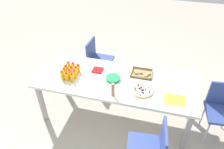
{
  "coord_description": "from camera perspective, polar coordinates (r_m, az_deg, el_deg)",
  "views": [
    {
      "loc": [
        0.54,
        -2.25,
        2.59
      ],
      "look_at": [
        -0.07,
        0.07,
        0.74
      ],
      "focal_mm": 33.98,
      "sensor_mm": 36.0,
      "label": 1
    }
  ],
  "objects": [
    {
      "name": "ground_plane",
      "position": [
        3.47,
        0.82,
        -10.71
      ],
      "size": [
        12.0,
        12.0,
        0.0
      ],
      "primitive_type": "plane",
      "color": "#B2A899"
    },
    {
      "name": "party_table",
      "position": [
        3.01,
        0.93,
        -2.26
      ],
      "size": [
        2.24,
        0.86,
        0.72
      ],
      "color": "white",
      "rests_on": "ground_plane"
    },
    {
      "name": "chair_far_left",
      "position": [
        3.85,
        -3.97,
        4.53
      ],
      "size": [
        0.42,
        0.42,
        0.83
      ],
      "rotation": [
        0.0,
        0.0,
        -1.61
      ],
      "color": "#33478C",
      "rests_on": "ground_plane"
    },
    {
      "name": "chair_near_right",
      "position": [
        2.54,
        10.46,
        -18.66
      ],
      "size": [
        0.44,
        0.44,
        0.83
      ],
      "rotation": [
        0.0,
        0.0,
        1.67
      ],
      "color": "#33478C",
      "rests_on": "ground_plane"
    },
    {
      "name": "chair_end",
      "position": [
        3.24,
        27.39,
        -7.85
      ],
      "size": [
        0.43,
        0.43,
        0.83
      ],
      "rotation": [
        0.0,
        0.0,
        3.23
      ],
      "color": "#33478C",
      "rests_on": "ground_plane"
    },
    {
      "name": "juice_bottle_0",
      "position": [
        3.01,
        -13.23,
        -0.25
      ],
      "size": [
        0.05,
        0.05,
        0.15
      ],
      "color": "#FAAD14",
      "rests_on": "party_table"
    },
    {
      "name": "juice_bottle_1",
      "position": [
        2.98,
        -12.11,
        -0.5
      ],
      "size": [
        0.06,
        0.06,
        0.14
      ],
      "color": "#FAAF14",
      "rests_on": "party_table"
    },
    {
      "name": "juice_bottle_2",
      "position": [
        2.95,
        -10.69,
        -0.76
      ],
      "size": [
        0.06,
        0.06,
        0.14
      ],
      "color": "#FAAB14",
      "rests_on": "party_table"
    },
    {
      "name": "juice_bottle_3",
      "position": [
        3.07,
        -12.67,
        0.63
      ],
      "size": [
        0.05,
        0.05,
        0.15
      ],
      "color": "#F9AD14",
      "rests_on": "party_table"
    },
    {
      "name": "juice_bottle_4",
      "position": [
        3.04,
        -11.36,
        0.29
      ],
      "size": [
        0.06,
        0.06,
        0.14
      ],
      "color": "#FAAB14",
      "rests_on": "party_table"
    },
    {
      "name": "juice_bottle_5",
      "position": [
        3.01,
        -10.1,
        0.11
      ],
      "size": [
        0.06,
        0.06,
        0.15
      ],
      "color": "#F9AC14",
      "rests_on": "party_table"
    },
    {
      "name": "juice_bottle_6",
      "position": [
        3.12,
        -12.26,
        1.36
      ],
      "size": [
        0.06,
        0.06,
        0.15
      ],
      "color": "#F9AF14",
      "rests_on": "party_table"
    },
    {
      "name": "juice_bottle_7",
      "position": [
        3.08,
        -10.83,
        1.1
      ],
      "size": [
        0.06,
        0.06,
        0.15
      ],
      "color": "#FAAD14",
      "rests_on": "party_table"
    },
    {
      "name": "juice_bottle_8",
      "position": [
        3.06,
        -9.69,
        0.98
      ],
      "size": [
        0.05,
        0.05,
        0.14
      ],
      "color": "#FAAF14",
      "rests_on": "party_table"
    },
    {
      "name": "juice_bottle_9",
      "position": [
        3.18,
        -11.6,
        2.22
      ],
      "size": [
        0.06,
        0.06,
        0.15
      ],
      "color": "#F9AD14",
      "rests_on": "party_table"
    },
    {
      "name": "juice_bottle_10",
      "position": [
        3.15,
        -10.38,
        2.04
      ],
      "size": [
        0.06,
        0.06,
        0.15
      ],
      "color": "#FAAE14",
      "rests_on": "party_table"
    },
    {
      "name": "juice_bottle_11",
      "position": [
        3.12,
        -9.05,
        1.67
      ],
      "size": [
        0.06,
        0.06,
        0.14
      ],
      "color": "#F9AD14",
      "rests_on": "party_table"
    },
    {
      "name": "fruit_pizza",
      "position": [
        2.81,
        8.04,
        -4.09
      ],
      "size": [
        0.31,
        0.31,
        0.05
      ],
      "color": "tan",
      "rests_on": "party_table"
    },
    {
      "name": "snack_tray",
      "position": [
        3.09,
        8.03,
        0.26
      ],
      "size": [
        0.3,
        0.24,
        0.04
      ],
      "color": "olive",
      "rests_on": "party_table"
    },
    {
      "name": "plate_stack",
      "position": [
        2.96,
        0.27,
        -1.04
      ],
      "size": [
        0.2,
        0.2,
        0.04
      ],
      "color": "#1E8C4C",
      "rests_on": "party_table"
    },
    {
      "name": "napkin_stack",
      "position": [
        3.14,
        -3.9,
        1.2
      ],
      "size": [
        0.15,
        0.15,
        0.02
      ],
      "primitive_type": "cube",
      "color": "red",
      "rests_on": "party_table"
    },
    {
      "name": "cardboard_tube",
      "position": [
        2.66,
        0.26,
        -4.11
      ],
      "size": [
        0.04,
        0.04,
        0.19
      ],
      "primitive_type": "cylinder",
      "color": "#9E7A56",
      "rests_on": "party_table"
    },
    {
      "name": "paper_folder",
      "position": [
        2.78,
        16.46,
        -6.52
      ],
      "size": [
        0.27,
        0.21,
        0.01
      ],
      "primitive_type": "cube",
      "rotation": [
        0.0,
        0.0,
        0.04
      ],
      "color": "yellow",
      "rests_on": "party_table"
    }
  ]
}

